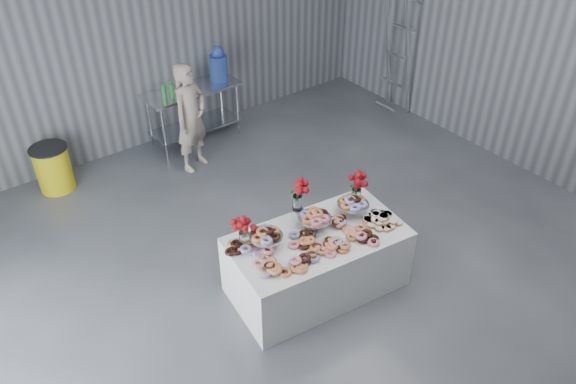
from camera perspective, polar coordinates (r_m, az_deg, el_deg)
name	(u,v)px	position (r m, az deg, el deg)	size (l,w,h in m)	color
ground	(340,305)	(6.34, 5.35, -11.31)	(9.00, 9.00, 0.00)	#3D3F45
room_walls	(327,90)	(4.64, 4.01, 10.32)	(8.04, 9.04, 4.02)	slate
display_table	(317,262)	(6.25, 2.97, -7.11)	(1.90, 1.00, 0.75)	white
prep_table	(193,105)	(8.96, -9.59, 8.73)	(1.50, 0.60, 0.90)	silver
donut_mounds	(321,235)	(5.95, 3.40, -4.41)	(1.80, 0.80, 0.09)	#C87B49
cake_stand_left	(266,235)	(5.80, -2.28, -4.36)	(0.36, 0.36, 0.17)	silver
cake_stand_mid	(315,217)	(6.03, 2.76, -2.53)	(0.36, 0.36, 0.17)	silver
cake_stand_right	(353,203)	(6.27, 6.64, -1.10)	(0.36, 0.36, 0.17)	silver
danish_pile	(383,218)	(6.24, 9.67, -2.61)	(0.48, 0.48, 0.11)	white
bouquet_left	(243,224)	(5.71, -4.57, -3.23)	(0.26, 0.26, 0.42)	white
bouquet_right	(357,181)	(6.35, 7.06, 1.14)	(0.26, 0.26, 0.42)	white
bouquet_center	(298,192)	(5.98, 1.00, 0.00)	(0.26, 0.26, 0.57)	silver
water_jug	(218,65)	(8.95, -7.09, 12.69)	(0.28, 0.28, 0.55)	blue
drink_bottles	(175,88)	(8.57, -11.43, 10.32)	(0.54, 0.08, 0.27)	#268C33
person	(191,118)	(8.18, -9.83, 7.44)	(0.59, 0.39, 1.62)	#CC8C93
trash_barrel	(53,168)	(8.47, -22.74, 2.25)	(0.51, 0.51, 0.66)	yellow
stepladder	(397,55)	(9.75, 11.05, 13.48)	(0.24, 0.51, 2.05)	silver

